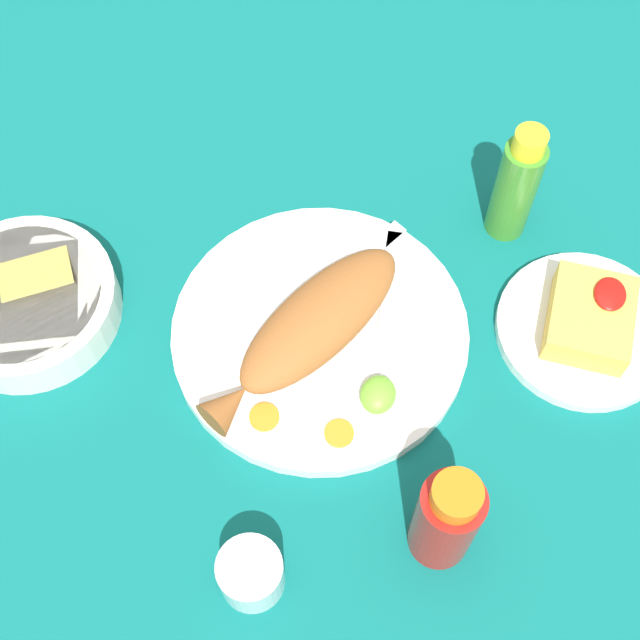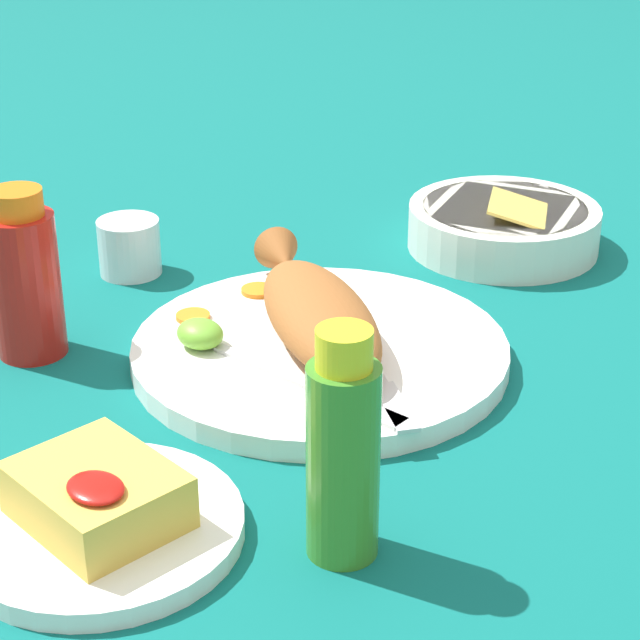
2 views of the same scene
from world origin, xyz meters
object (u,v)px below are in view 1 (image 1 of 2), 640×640
object	(u,v)px
side_plate_fries	(584,330)
fried_fish	(312,326)
fork_far	(387,294)
hot_sauce_bottle_green	(516,186)
main_plate	(320,333)
guacamole_bowl	(26,301)
hot_sauce_bottle_red	(446,519)
fork_near	(350,269)
salt_cup	(251,575)

from	to	relation	value
side_plate_fries	fried_fish	bearing A→B (deg)	108.12
fork_far	hot_sauce_bottle_green	world-z (taller)	hot_sauce_bottle_green
main_plate	guacamole_bowl	xyz separation A→B (m)	(-0.05, 0.30, 0.02)
fried_fish	hot_sauce_bottle_red	distance (m)	0.24
fork_near	salt_cup	distance (m)	0.34
main_plate	hot_sauce_bottle_green	size ratio (longest dim) A/B	2.00
fried_fish	hot_sauce_bottle_red	xyz separation A→B (m)	(-0.17, -0.17, 0.03)
main_plate	salt_cup	distance (m)	0.26
hot_sauce_bottle_red	hot_sauce_bottle_green	size ratio (longest dim) A/B	0.93
salt_cup	guacamole_bowl	xyz separation A→B (m)	(0.21, 0.31, 0.00)
fork_far	hot_sauce_bottle_red	bearing A→B (deg)	-161.99
fork_near	fork_far	world-z (taller)	same
fried_fish	fork_far	distance (m)	0.10
guacamole_bowl	side_plate_fries	bearing A→B (deg)	-77.09
fork_near	salt_cup	world-z (taller)	salt_cup
fried_fish	side_plate_fries	bearing A→B (deg)	-44.08
fork_far	side_plate_fries	bearing A→B (deg)	-90.53
salt_cup	side_plate_fries	bearing A→B (deg)	-37.50
salt_cup	fried_fish	bearing A→B (deg)	2.86
fork_far	hot_sauce_bottle_red	xyz separation A→B (m)	(-0.23, -0.10, 0.05)
hot_sauce_bottle_green	side_plate_fries	size ratio (longest dim) A/B	0.84
main_plate	hot_sauce_bottle_red	world-z (taller)	hot_sauce_bottle_red
hot_sauce_bottle_green	fork_far	bearing A→B (deg)	142.02
main_plate	side_plate_fries	bearing A→B (deg)	-73.61
salt_cup	fork_far	bearing A→B (deg)	-9.08
fork_near	salt_cup	bearing A→B (deg)	-150.83
fork_near	side_plate_fries	bearing A→B (deg)	-59.97
hot_sauce_bottle_green	guacamole_bowl	size ratio (longest dim) A/B	0.81
main_plate	fork_near	distance (m)	0.08
fried_fish	fork_near	world-z (taller)	fried_fish
fried_fish	hot_sauce_bottle_green	world-z (taller)	hot_sauce_bottle_green
hot_sauce_bottle_red	hot_sauce_bottle_green	world-z (taller)	hot_sauce_bottle_green
main_plate	fork_near	xyz separation A→B (m)	(0.08, -0.01, 0.01)
fork_near	hot_sauce_bottle_green	world-z (taller)	hot_sauce_bottle_green
fork_near	guacamole_bowl	size ratio (longest dim) A/B	0.88
fork_far	hot_sauce_bottle_green	bearing A→B (deg)	-44.01
fried_fish	fork_near	size ratio (longest dim) A/B	1.54
main_plate	hot_sauce_bottle_red	bearing A→B (deg)	-137.49
fork_near	side_plate_fries	size ratio (longest dim) A/B	0.91
hot_sauce_bottle_red	hot_sauce_bottle_green	distance (m)	0.37
fork_far	fork_near	bearing A→B (deg)	59.98
hot_sauce_bottle_red	salt_cup	distance (m)	0.18
hot_sauce_bottle_green	guacamole_bowl	distance (m)	0.53
fried_fish	hot_sauce_bottle_red	bearing A→B (deg)	-106.94
guacamole_bowl	fork_far	bearing A→B (deg)	-73.01
fork_near	fork_far	distance (m)	0.05
hot_sauce_bottle_red	guacamole_bowl	xyz separation A→B (m)	(0.12, 0.46, -0.04)
fork_near	side_plate_fries	distance (m)	0.25
fried_fish	fork_far	world-z (taller)	fried_fish
main_plate	guacamole_bowl	distance (m)	0.31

